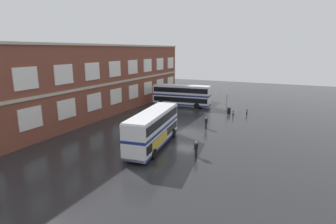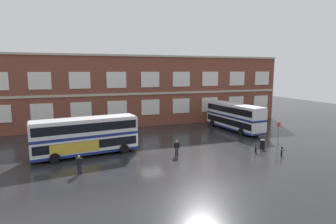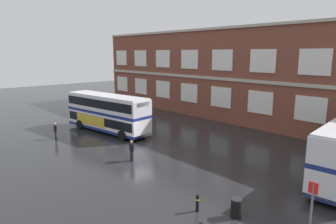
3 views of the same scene
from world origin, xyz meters
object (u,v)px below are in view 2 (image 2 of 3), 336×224
(waiting_passenger, at_px, (177,147))
(second_passenger, at_px, (79,164))
(safety_bollard_east, at_px, (282,151))
(double_decker_middle, at_px, (234,116))
(station_litter_bin, at_px, (262,144))
(bus_stand_flag, at_px, (279,131))
(safety_bollard_west, at_px, (256,148))
(double_decker_near, at_px, (86,136))

(waiting_passenger, height_order, second_passenger, same)
(second_passenger, distance_m, safety_bollard_east, 20.86)
(waiting_passenger, xyz_separation_m, safety_bollard_east, (10.71, -3.78, -0.44))
(safety_bollard_east, bearing_deg, waiting_passenger, 160.57)
(double_decker_middle, bearing_deg, station_litter_bin, -103.38)
(double_decker_middle, distance_m, bus_stand_flag, 8.64)
(double_decker_middle, distance_m, safety_bollard_east, 13.04)
(bus_stand_flag, xyz_separation_m, station_litter_bin, (-3.30, -1.21, -1.12))
(waiting_passenger, height_order, bus_stand_flag, bus_stand_flag)
(bus_stand_flag, bearing_deg, safety_bollard_east, -126.81)
(safety_bollard_west, height_order, safety_bollard_east, same)
(double_decker_middle, bearing_deg, bus_stand_flag, -83.53)
(double_decker_middle, bearing_deg, safety_bollard_west, -110.55)
(double_decker_middle, height_order, station_litter_bin, double_decker_middle)
(second_passenger, bearing_deg, safety_bollard_west, 0.66)
(waiting_passenger, relative_size, station_litter_bin, 1.65)
(double_decker_near, xyz_separation_m, station_litter_bin, (19.76, -4.12, -1.63))
(safety_bollard_west, xyz_separation_m, safety_bollard_east, (1.92, -1.89, 0.00))
(double_decker_middle, bearing_deg, double_decker_near, -165.63)
(bus_stand_flag, bearing_deg, second_passenger, -174.03)
(second_passenger, bearing_deg, double_decker_middle, 25.77)
(safety_bollard_west, bearing_deg, station_litter_bin, 31.70)
(double_decker_near, relative_size, double_decker_middle, 1.00)
(second_passenger, height_order, safety_bollard_west, second_passenger)
(double_decker_middle, xyz_separation_m, safety_bollard_west, (-4.07, -10.86, -1.66))
(station_litter_bin, bearing_deg, double_decker_middle, 76.62)
(double_decker_near, relative_size, station_litter_bin, 10.92)
(double_decker_near, height_order, second_passenger, double_decker_near)
(double_decker_near, xyz_separation_m, safety_bollard_west, (18.02, -5.20, -1.66))
(double_decker_middle, relative_size, safety_bollard_east, 11.80)
(double_decker_middle, relative_size, second_passenger, 6.59)
(double_decker_near, distance_m, safety_bollard_west, 18.83)
(double_decker_near, height_order, waiting_passenger, double_decker_near)
(double_decker_near, height_order, double_decker_middle, same)
(bus_stand_flag, xyz_separation_m, safety_bollard_west, (-5.04, -2.28, -1.14))
(second_passenger, xyz_separation_m, safety_bollard_west, (18.87, 0.22, -0.44))
(bus_stand_flag, height_order, station_litter_bin, bus_stand_flag)
(bus_stand_flag, bearing_deg, double_decker_near, 172.80)
(waiting_passenger, xyz_separation_m, safety_bollard_west, (8.79, -1.88, -0.44))
(second_passenger, relative_size, station_litter_bin, 1.65)
(double_decker_near, bearing_deg, safety_bollard_east, -19.57)
(double_decker_middle, xyz_separation_m, safety_bollard_east, (-2.15, -12.75, -1.66))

